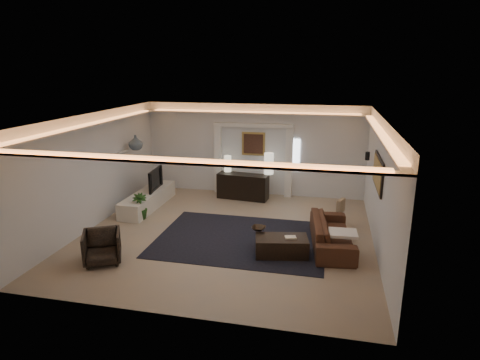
% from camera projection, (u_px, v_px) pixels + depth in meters
% --- Properties ---
extents(floor, '(7.00, 7.00, 0.00)m').
position_uv_depth(floor, '(227.00, 234.00, 10.07)').
color(floor, tan).
rests_on(floor, ground).
extents(ceiling, '(7.00, 7.00, 0.00)m').
position_uv_depth(ceiling, '(226.00, 117.00, 9.29)').
color(ceiling, white).
rests_on(ceiling, ground).
extents(wall_back, '(7.00, 0.00, 7.00)m').
position_uv_depth(wall_back, '(254.00, 150.00, 12.97)').
color(wall_back, silver).
rests_on(wall_back, ground).
extents(wall_front, '(7.00, 0.00, 7.00)m').
position_uv_depth(wall_front, '(171.00, 235.00, 6.39)').
color(wall_front, silver).
rests_on(wall_front, ground).
extents(wall_left, '(0.00, 7.00, 7.00)m').
position_uv_depth(wall_left, '(94.00, 170.00, 10.41)').
color(wall_left, silver).
rests_on(wall_left, ground).
extents(wall_right, '(0.00, 7.00, 7.00)m').
position_uv_depth(wall_right, '(380.00, 187.00, 8.95)').
color(wall_right, silver).
rests_on(wall_right, ground).
extents(cove_soffit, '(7.00, 7.00, 0.04)m').
position_uv_depth(cove_soffit, '(226.00, 129.00, 9.37)').
color(cove_soffit, silver).
rests_on(cove_soffit, ceiling).
extents(daylight_slit, '(0.25, 0.03, 1.00)m').
position_uv_depth(daylight_slit, '(296.00, 155.00, 12.70)').
color(daylight_slit, white).
rests_on(daylight_slit, wall_back).
extents(area_rug, '(4.00, 3.00, 0.01)m').
position_uv_depth(area_rug, '(241.00, 239.00, 9.80)').
color(area_rug, black).
rests_on(area_rug, ground).
extents(pilaster_left, '(0.22, 0.20, 2.20)m').
position_uv_depth(pilaster_left, '(218.00, 159.00, 13.21)').
color(pilaster_left, silver).
rests_on(pilaster_left, ground).
extents(pilaster_right, '(0.22, 0.20, 2.20)m').
position_uv_depth(pilaster_right, '(289.00, 163.00, 12.73)').
color(pilaster_right, silver).
rests_on(pilaster_right, ground).
extents(alcove_header, '(2.52, 0.20, 0.12)m').
position_uv_depth(alcove_header, '(253.00, 125.00, 12.66)').
color(alcove_header, silver).
rests_on(alcove_header, wall_back).
extents(painting_frame, '(0.74, 0.04, 0.74)m').
position_uv_depth(painting_frame, '(253.00, 144.00, 12.89)').
color(painting_frame, tan).
rests_on(painting_frame, wall_back).
extents(painting_canvas, '(0.62, 0.02, 0.62)m').
position_uv_depth(painting_canvas, '(253.00, 144.00, 12.87)').
color(painting_canvas, '#4C2D1E').
rests_on(painting_canvas, wall_back).
extents(art_panel_frame, '(0.04, 1.64, 0.74)m').
position_uv_depth(art_panel_frame, '(378.00, 173.00, 9.17)').
color(art_panel_frame, black).
rests_on(art_panel_frame, wall_right).
extents(art_panel_gold, '(0.02, 1.50, 0.62)m').
position_uv_depth(art_panel_gold, '(377.00, 173.00, 9.18)').
color(art_panel_gold, tan).
rests_on(art_panel_gold, wall_right).
extents(wall_sconce, '(0.12, 0.12, 0.22)m').
position_uv_depth(wall_sconce, '(367.00, 156.00, 10.98)').
color(wall_sconce, black).
rests_on(wall_sconce, wall_right).
extents(wall_niche, '(0.10, 0.55, 0.04)m').
position_uv_depth(wall_niche, '(122.00, 152.00, 11.66)').
color(wall_niche, silver).
rests_on(wall_niche, wall_left).
extents(console, '(1.62, 0.65, 0.79)m').
position_uv_depth(console, '(243.00, 186.00, 12.70)').
color(console, black).
rests_on(console, ground).
extents(lamp_left, '(0.29, 0.29, 0.51)m').
position_uv_depth(lamp_left, '(228.00, 162.00, 12.86)').
color(lamp_left, '#FFF6CD').
rests_on(lamp_left, console).
extents(lamp_right, '(0.38, 0.38, 0.66)m').
position_uv_depth(lamp_right, '(269.00, 165.00, 12.57)').
color(lamp_right, white).
rests_on(lamp_right, console).
extents(media_ledge, '(0.67, 2.61, 0.49)m').
position_uv_depth(media_ledge, '(148.00, 200.00, 11.98)').
color(media_ledge, beige).
rests_on(media_ledge, ground).
extents(tv, '(1.10, 0.24, 0.63)m').
position_uv_depth(tv, '(152.00, 180.00, 12.09)').
color(tv, black).
rests_on(tv, media_ledge).
extents(figurine, '(0.16, 0.16, 0.40)m').
position_uv_depth(figurine, '(154.00, 182.00, 12.26)').
color(figurine, black).
rests_on(figurine, media_ledge).
extents(ginger_jar, '(0.50, 0.50, 0.43)m').
position_uv_depth(ginger_jar, '(136.00, 142.00, 11.80)').
color(ginger_jar, '#434A56').
rests_on(ginger_jar, wall_niche).
extents(plant, '(0.53, 0.53, 0.71)m').
position_uv_depth(plant, '(140.00, 207.00, 11.00)').
color(plant, '#1B3B11').
rests_on(plant, ground).
extents(sofa, '(2.29, 1.10, 0.65)m').
position_uv_depth(sofa, '(332.00, 233.00, 9.32)').
color(sofa, black).
rests_on(sofa, ground).
extents(throw_blanket, '(0.62, 0.52, 0.07)m').
position_uv_depth(throw_blanket, '(343.00, 233.00, 8.75)').
color(throw_blanket, '#F8DEBB').
rests_on(throw_blanket, sofa).
extents(throw_pillow, '(0.23, 0.36, 0.34)m').
position_uv_depth(throw_pillow, '(341.00, 206.00, 10.48)').
color(throw_pillow, '#977E5E').
rests_on(throw_pillow, sofa).
extents(coffee_table, '(1.23, 0.82, 0.42)m').
position_uv_depth(coffee_table, '(281.00, 246.00, 8.92)').
color(coffee_table, black).
rests_on(coffee_table, ground).
extents(bowl, '(0.35, 0.35, 0.08)m').
position_uv_depth(bowl, '(259.00, 229.00, 9.26)').
color(bowl, black).
rests_on(bowl, coffee_table).
extents(magazine, '(0.27, 0.23, 0.03)m').
position_uv_depth(magazine, '(290.00, 237.00, 8.84)').
color(magazine, beige).
rests_on(magazine, coffee_table).
extents(armchair, '(1.01, 1.02, 0.69)m').
position_uv_depth(armchair, '(102.00, 247.00, 8.56)').
color(armchair, black).
rests_on(armchair, ground).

